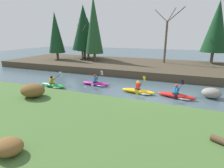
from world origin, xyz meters
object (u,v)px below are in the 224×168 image
object	(u,v)px
kayaker_lead	(178,96)
boulder_midstream	(212,93)
kayaker_far_back	(54,85)
kayaker_middle	(140,91)
kayaker_trailing	(97,83)

from	to	relation	value
kayaker_lead	boulder_midstream	size ratio (longest dim) A/B	2.12
kayaker_far_back	boulder_midstream	world-z (taller)	kayaker_far_back
kayaker_far_back	boulder_midstream	distance (m)	12.63
kayaker_middle	kayaker_far_back	xyz separation A→B (m)	(-7.39, -1.12, 0.00)
kayaker_trailing	boulder_midstream	bearing A→B (deg)	2.68
kayaker_trailing	boulder_midstream	size ratio (longest dim) A/B	2.11
kayaker_far_back	boulder_midstream	size ratio (longest dim) A/B	2.12
kayaker_middle	boulder_midstream	size ratio (longest dim) A/B	2.12
kayaker_lead	kayaker_middle	distance (m)	2.81
kayaker_trailing	kayaker_far_back	distance (m)	3.77
kayaker_far_back	boulder_midstream	bearing A→B (deg)	13.32
kayaker_middle	kayaker_trailing	size ratio (longest dim) A/B	1.00
kayaker_trailing	kayaker_lead	bearing A→B (deg)	-4.79
kayaker_middle	kayaker_lead	bearing A→B (deg)	3.80
kayaker_lead	kayaker_trailing	size ratio (longest dim) A/B	1.01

